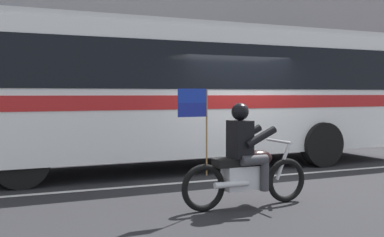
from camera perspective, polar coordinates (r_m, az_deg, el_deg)
name	(u,v)px	position (r m, az deg, el deg)	size (l,w,h in m)	color
ground_plane	(239,173)	(10.46, 5.64, -6.43)	(60.00, 60.00, 0.00)	black
sidewalk_curb	(161,146)	(15.08, -3.74, -3.25)	(28.00, 3.80, 0.15)	gray
lane_center_stripe	(254,177)	(9.95, 7.32, -6.90)	(26.60, 0.14, 0.01)	silver
transit_bus	(179,86)	(11.01, -1.56, 3.89)	(11.40, 2.89, 3.22)	white
motorcycle_with_rider	(245,163)	(7.28, 6.34, -5.24)	(2.20, 0.64, 1.78)	black
fire_hydrant	(240,132)	(15.12, 5.72, -1.55)	(0.22, 0.30, 0.75)	red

